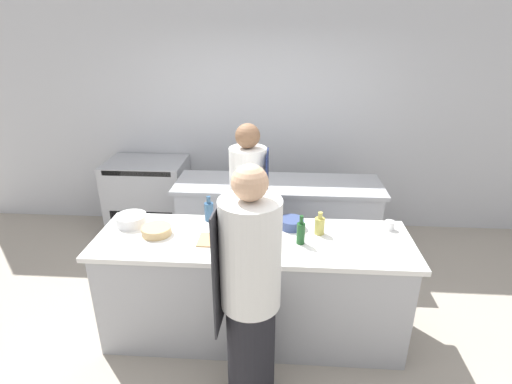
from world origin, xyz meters
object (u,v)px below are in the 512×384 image
object	(u,v)px
bowl_ceramic_blue	(131,220)
bowl_prep_small	(157,230)
chef_at_stove	(249,210)
cup	(389,225)
bottle_olive_oil	(209,211)
bowl_mixing_large	(292,223)
chef_at_prep_near	(250,294)
bottle_wine	(320,225)
bottle_vinegar	(301,232)
oven_range	(149,197)

from	to	relation	value
bowl_ceramic_blue	bowl_prep_small	bearing A→B (deg)	-30.02
chef_at_stove	cup	size ratio (longest dim) A/B	21.79
bottle_olive_oil	cup	bearing A→B (deg)	-2.50
chef_at_stove	bowl_prep_small	world-z (taller)	chef_at_stove
bowl_mixing_large	bowl_prep_small	bearing A→B (deg)	-170.13
chef_at_prep_near	bottle_wine	size ratio (longest dim) A/B	9.28
chef_at_prep_near	bottle_vinegar	xyz separation A→B (m)	(0.34, 0.60, 0.13)
bottle_olive_oil	bowl_prep_small	size ratio (longest dim) A/B	0.94
chef_at_stove	bottle_olive_oil	world-z (taller)	chef_at_stove
cup	bowl_ceramic_blue	bearing A→B (deg)	-178.39
bottle_vinegar	bowl_mixing_large	world-z (taller)	bottle_vinegar
chef_at_stove	bottle_olive_oil	size ratio (longest dim) A/B	7.52
chef_at_stove	bottle_vinegar	xyz separation A→B (m)	(0.46, -0.73, 0.16)
bowl_mixing_large	bowl_ceramic_blue	xyz separation A→B (m)	(-1.34, -0.04, 0.00)
bottle_olive_oil	bottle_vinegar	world-z (taller)	bottle_vinegar
bowl_prep_small	chef_at_prep_near	bearing A→B (deg)	-39.60
bottle_wine	bowl_ceramic_blue	distance (m)	1.57
oven_range	bottle_olive_oil	world-z (taller)	bottle_olive_oil
oven_range	chef_at_stove	world-z (taller)	chef_at_stove
bottle_vinegar	bowl_prep_small	world-z (taller)	bottle_vinegar
bottle_olive_oil	bottle_vinegar	xyz separation A→B (m)	(0.77, -0.34, 0.00)
bottle_vinegar	bottle_wine	xyz separation A→B (m)	(0.16, 0.17, -0.02)
chef_at_stove	bowl_mixing_large	size ratio (longest dim) A/B	8.27
bottle_wine	bowl_prep_small	size ratio (longest dim) A/B	0.79
oven_range	chef_at_prep_near	distance (m)	2.85
chef_at_prep_near	bowl_prep_small	bearing A→B (deg)	53.50
bowl_mixing_large	bowl_ceramic_blue	bearing A→B (deg)	-178.35
bottle_wine	bowl_mixing_large	xyz separation A→B (m)	(-0.22, 0.09, -0.04)
chef_at_prep_near	cup	world-z (taller)	chef_at_prep_near
oven_range	bottle_vinegar	size ratio (longest dim) A/B	4.06
oven_range	bowl_mixing_large	world-z (taller)	bowl_mixing_large
bottle_olive_oil	chef_at_prep_near	bearing A→B (deg)	-65.57
bowl_prep_small	bowl_mixing_large	bearing A→B (deg)	9.87
chef_at_prep_near	cup	bearing A→B (deg)	-47.68
bottle_olive_oil	cup	xyz separation A→B (m)	(1.51, -0.07, -0.05)
bowl_ceramic_blue	chef_at_prep_near	bearing A→B (deg)	-37.48
chef_at_prep_near	bowl_mixing_large	size ratio (longest dim) A/B	8.65
bottle_olive_oil	oven_range	bearing A→B (deg)	125.82
bottle_olive_oil	bowl_ceramic_blue	distance (m)	0.65
bottle_vinegar	bowl_prep_small	distance (m)	1.15
bottle_vinegar	cup	distance (m)	0.79
bowl_mixing_large	bottle_wine	bearing A→B (deg)	-21.70
oven_range	bowl_ceramic_blue	size ratio (longest dim) A/B	3.77
oven_range	chef_at_stove	size ratio (longest dim) A/B	0.57
chef_at_prep_near	bowl_mixing_large	bearing A→B (deg)	-14.72
bottle_olive_oil	cup	distance (m)	1.51
bowl_prep_small	cup	bearing A→B (deg)	6.36
bowl_prep_small	cup	distance (m)	1.90
oven_range	bottle_wine	world-z (taller)	bottle_wine
oven_range	bowl_prep_small	size ratio (longest dim) A/B	4.00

